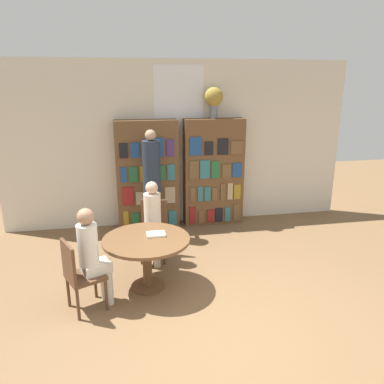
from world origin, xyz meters
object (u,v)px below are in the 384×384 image
object	(u,v)px
librarian_standing	(152,173)
seated_reader_right	(92,252)
chair_near_camera	(79,273)
bookshelf_right	(213,172)
bookshelf_left	(148,175)
seated_reader_left	(152,218)
reading_table	(147,247)
chair_left_side	(154,227)
flower_vase	(214,98)

from	to	relation	value
librarian_standing	seated_reader_right	bearing A→B (deg)	-113.81
seated_reader_right	chair_near_camera	bearing A→B (deg)	-90.00
bookshelf_right	chair_near_camera	xyz separation A→B (m)	(-2.22, -2.55, -0.49)
bookshelf_right	librarian_standing	distance (m)	1.30
librarian_standing	bookshelf_left	bearing A→B (deg)	94.53
bookshelf_left	seated_reader_left	bearing A→B (deg)	-91.78
bookshelf_right	chair_near_camera	distance (m)	3.42
reading_table	librarian_standing	distance (m)	1.78
bookshelf_right	seated_reader_left	size ratio (longest dim) A/B	1.59
chair_near_camera	chair_left_side	world-z (taller)	same
bookshelf_right	reading_table	distance (m)	2.62
bookshelf_left	seated_reader_right	bearing A→B (deg)	-108.55
seated_reader_left	reading_table	bearing A→B (deg)	90.00
bookshelf_left	bookshelf_right	distance (m)	1.23
flower_vase	reading_table	world-z (taller)	flower_vase
bookshelf_right	flower_vase	size ratio (longest dim) A/B	3.63
bookshelf_left	bookshelf_right	bearing A→B (deg)	-0.00
chair_left_side	bookshelf_right	bearing A→B (deg)	-122.91
bookshelf_left	chair_left_side	world-z (taller)	bookshelf_left
bookshelf_right	reading_table	bearing A→B (deg)	-122.99
bookshelf_left	chair_left_side	bearing A→B (deg)	-90.48
chair_near_camera	seated_reader_left	bearing A→B (deg)	113.71
seated_reader_left	seated_reader_right	bearing A→B (deg)	63.03
flower_vase	librarian_standing	bearing A→B (deg)	-156.63
reading_table	chair_near_camera	size ratio (longest dim) A/B	1.25
bookshelf_left	chair_left_side	size ratio (longest dim) A/B	2.21
chair_near_camera	seated_reader_left	xyz separation A→B (m)	(0.95, 1.08, 0.20)
chair_near_camera	chair_left_side	distance (m)	1.60
bookshelf_left	reading_table	bearing A→B (deg)	-94.79
flower_vase	bookshelf_left	bearing A→B (deg)	-179.77
bookshelf_left	librarian_standing	world-z (taller)	bookshelf_left
reading_table	seated_reader_left	xyz separation A→B (m)	(0.14, 0.70, 0.13)
flower_vase	seated_reader_right	bearing A→B (deg)	-129.49
chair_near_camera	librarian_standing	size ratio (longest dim) A/B	0.48
chair_near_camera	seated_reader_right	bearing A→B (deg)	90.00
seated_reader_right	bookshelf_left	bearing A→B (deg)	136.41
bookshelf_right	chair_near_camera	bearing A→B (deg)	-131.08
bookshelf_right	librarian_standing	world-z (taller)	bookshelf_right
bookshelf_left	seated_reader_right	world-z (taller)	bookshelf_left
flower_vase	chair_near_camera	bearing A→B (deg)	-130.83
chair_left_side	librarian_standing	bearing A→B (deg)	-82.72
flower_vase	chair_near_camera	world-z (taller)	flower_vase
bookshelf_left	chair_near_camera	distance (m)	2.78
bookshelf_left	reading_table	size ratio (longest dim) A/B	1.76
reading_table	chair_left_side	world-z (taller)	chair_left_side
chair_left_side	seated_reader_right	world-z (taller)	seated_reader_right
chair_near_camera	seated_reader_left	size ratio (longest dim) A/B	0.72
bookshelf_left	librarian_standing	distance (m)	0.53
bookshelf_left	chair_near_camera	world-z (taller)	bookshelf_left
bookshelf_left	chair_near_camera	xyz separation A→B (m)	(-1.00, -2.55, -0.49)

